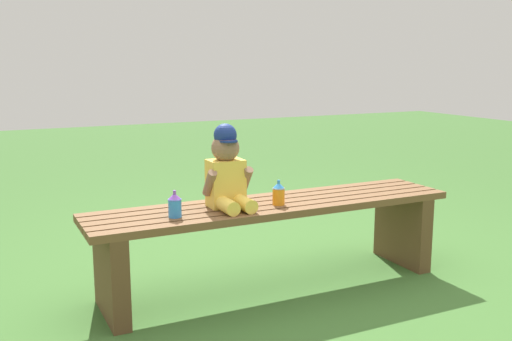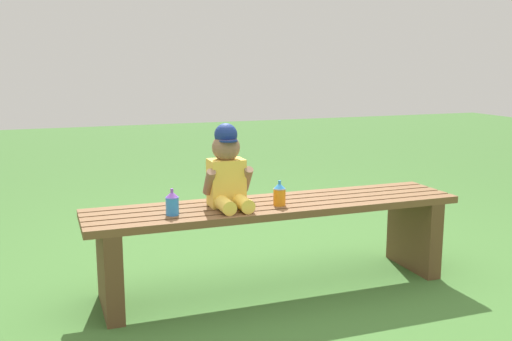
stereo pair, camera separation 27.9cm
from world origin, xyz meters
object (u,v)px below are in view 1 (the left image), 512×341
child_figure (227,171)px  sippy_cup_right (279,193)px  park_bench (274,228)px  sippy_cup_left (175,205)px

child_figure → sippy_cup_right: size_ratio=3.26×
child_figure → sippy_cup_right: child_figure is taller
child_figure → park_bench: bearing=-2.2°
park_bench → child_figure: size_ratio=4.68×
child_figure → sippy_cup_left: child_figure is taller
park_bench → child_figure: child_figure is taller
park_bench → sippy_cup_right: sippy_cup_right is taller
sippy_cup_right → park_bench: bearing=83.8°
sippy_cup_left → park_bench: bearing=6.2°
sippy_cup_left → child_figure: bearing=13.4°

